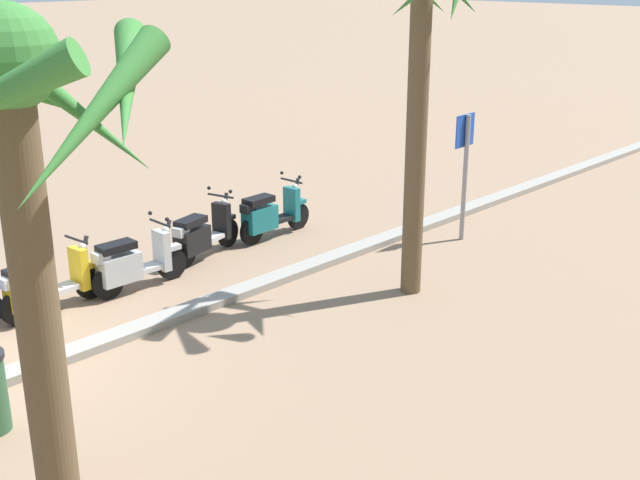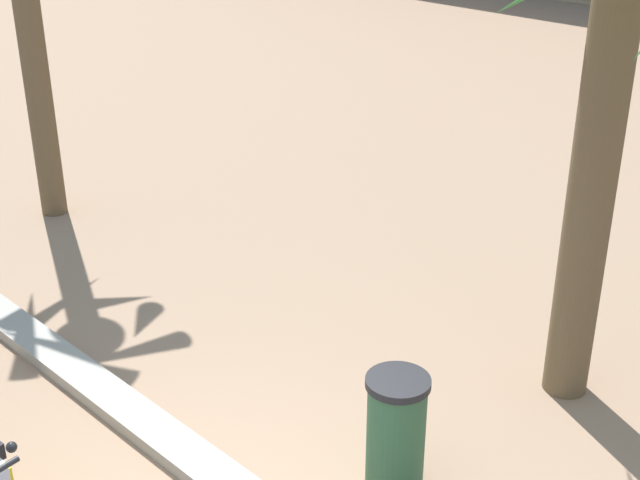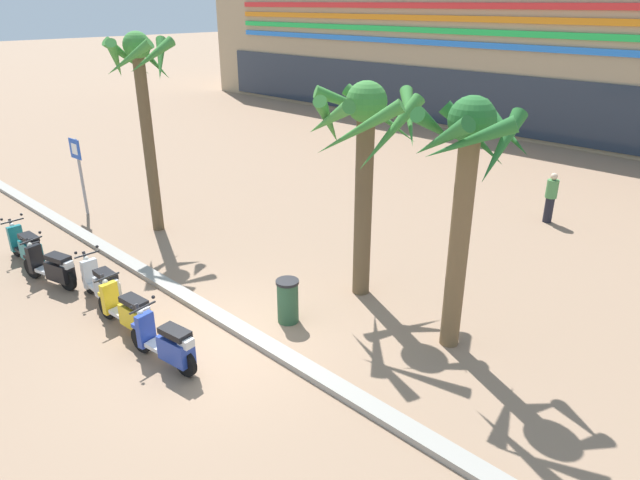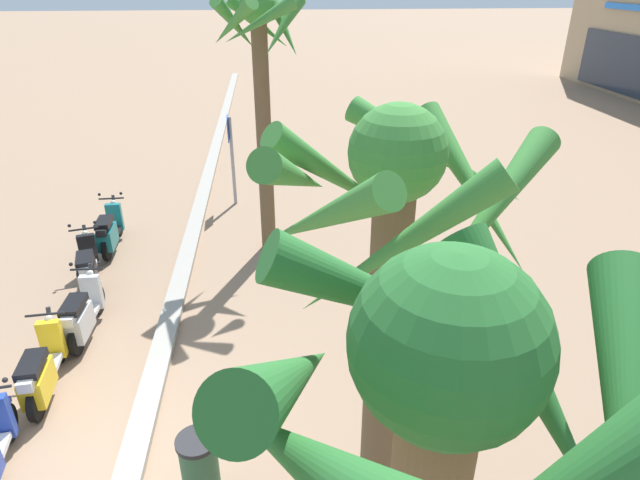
{
  "view_description": "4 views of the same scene",
  "coord_description": "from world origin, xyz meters",
  "px_view_note": "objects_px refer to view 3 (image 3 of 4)",
  "views": [
    {
      "loc": [
        3.48,
        9.64,
        4.99
      ],
      "look_at": [
        -4.25,
        2.16,
        1.3
      ],
      "focal_mm": 45.1,
      "sensor_mm": 36.0,
      "label": 1
    },
    {
      "loc": [
        3.74,
        -2.69,
        4.55
      ],
      "look_at": [
        -1.32,
        2.38,
        1.19
      ],
      "focal_mm": 49.47,
      "sensor_mm": 36.0,
      "label": 2
    },
    {
      "loc": [
        7.98,
        -5.39,
        6.18
      ],
      "look_at": [
        -0.65,
        3.49,
        0.92
      ],
      "focal_mm": 31.62,
      "sensor_mm": 36.0,
      "label": 3
    },
    {
      "loc": [
        4.87,
        2.44,
        5.66
      ],
      "look_at": [
        -4.48,
        3.36,
        0.96
      ],
      "focal_mm": 29.84,
      "sensor_mm": 36.0,
      "label": 4
    }
  ],
  "objects_px": {
    "pedestrian_by_palm_tree": "(551,197)",
    "litter_bin": "(288,301)",
    "scooter_yellow_second_in_line": "(127,311)",
    "scooter_silver_tail_end": "(102,285)",
    "palm_tree_mid_walkway": "(142,85)",
    "scooter_blue_far_back": "(167,344)",
    "crossing_sign": "(79,168)",
    "scooter_teal_mid_centre": "(26,247)",
    "palm_tree_by_mall_entrance": "(467,168)",
    "scooter_black_mid_front": "(52,268)",
    "palm_tree_near_sign": "(365,140)"
  },
  "relations": [
    {
      "from": "pedestrian_by_palm_tree",
      "to": "litter_bin",
      "type": "relative_size",
      "value": 1.61
    },
    {
      "from": "scooter_yellow_second_in_line",
      "to": "pedestrian_by_palm_tree",
      "type": "distance_m",
      "value": 12.41
    },
    {
      "from": "scooter_silver_tail_end",
      "to": "litter_bin",
      "type": "bearing_deg",
      "value": 34.09
    },
    {
      "from": "palm_tree_mid_walkway",
      "to": "scooter_blue_far_back",
      "type": "bearing_deg",
      "value": -29.63
    },
    {
      "from": "scooter_silver_tail_end",
      "to": "crossing_sign",
      "type": "distance_m",
      "value": 6.34
    },
    {
      "from": "scooter_blue_far_back",
      "to": "crossing_sign",
      "type": "distance_m",
      "value": 9.26
    },
    {
      "from": "scooter_silver_tail_end",
      "to": "scooter_yellow_second_in_line",
      "type": "bearing_deg",
      "value": -6.74
    },
    {
      "from": "scooter_yellow_second_in_line",
      "to": "palm_tree_mid_walkway",
      "type": "distance_m",
      "value": 6.71
    },
    {
      "from": "scooter_teal_mid_centre",
      "to": "palm_tree_mid_walkway",
      "type": "bearing_deg",
      "value": 86.16
    },
    {
      "from": "crossing_sign",
      "to": "palm_tree_by_mall_entrance",
      "type": "relative_size",
      "value": 0.5
    },
    {
      "from": "scooter_teal_mid_centre",
      "to": "scooter_yellow_second_in_line",
      "type": "distance_m",
      "value": 4.74
    },
    {
      "from": "palm_tree_by_mall_entrance",
      "to": "crossing_sign",
      "type": "bearing_deg",
      "value": -172.17
    },
    {
      "from": "scooter_black_mid_front",
      "to": "litter_bin",
      "type": "relative_size",
      "value": 1.85
    },
    {
      "from": "palm_tree_by_mall_entrance",
      "to": "pedestrian_by_palm_tree",
      "type": "xyz_separation_m",
      "value": [
        -1.46,
        7.78,
        -2.75
      ]
    },
    {
      "from": "litter_bin",
      "to": "pedestrian_by_palm_tree",
      "type": "bearing_deg",
      "value": 81.49
    },
    {
      "from": "scooter_teal_mid_centre",
      "to": "pedestrian_by_palm_tree",
      "type": "bearing_deg",
      "value": 56.0
    },
    {
      "from": "scooter_teal_mid_centre",
      "to": "crossing_sign",
      "type": "relative_size",
      "value": 0.75
    },
    {
      "from": "scooter_black_mid_front",
      "to": "scooter_silver_tail_end",
      "type": "height_order",
      "value": "same"
    },
    {
      "from": "scooter_blue_far_back",
      "to": "palm_tree_mid_walkway",
      "type": "xyz_separation_m",
      "value": [
        -6.11,
        3.47,
        3.65
      ]
    },
    {
      "from": "scooter_silver_tail_end",
      "to": "crossing_sign",
      "type": "relative_size",
      "value": 0.72
    },
    {
      "from": "palm_tree_mid_walkway",
      "to": "litter_bin",
      "type": "distance_m",
      "value": 7.52
    },
    {
      "from": "scooter_silver_tail_end",
      "to": "crossing_sign",
      "type": "bearing_deg",
      "value": 158.45
    },
    {
      "from": "scooter_black_mid_front",
      "to": "pedestrian_by_palm_tree",
      "type": "distance_m",
      "value": 13.81
    },
    {
      "from": "scooter_teal_mid_centre",
      "to": "pedestrian_by_palm_tree",
      "type": "distance_m",
      "value": 14.63
    },
    {
      "from": "pedestrian_by_palm_tree",
      "to": "scooter_black_mid_front",
      "type": "bearing_deg",
      "value": -118.36
    },
    {
      "from": "pedestrian_by_palm_tree",
      "to": "litter_bin",
      "type": "bearing_deg",
      "value": -98.51
    },
    {
      "from": "scooter_teal_mid_centre",
      "to": "scooter_black_mid_front",
      "type": "relative_size",
      "value": 1.02
    },
    {
      "from": "scooter_teal_mid_centre",
      "to": "scooter_black_mid_front",
      "type": "bearing_deg",
      "value": -0.79
    },
    {
      "from": "palm_tree_by_mall_entrance",
      "to": "palm_tree_near_sign",
      "type": "height_order",
      "value": "palm_tree_by_mall_entrance"
    },
    {
      "from": "scooter_blue_far_back",
      "to": "palm_tree_near_sign",
      "type": "bearing_deg",
      "value": 81.88
    },
    {
      "from": "scooter_silver_tail_end",
      "to": "palm_tree_by_mall_entrance",
      "type": "xyz_separation_m",
      "value": [
        6.32,
        3.97,
        3.08
      ]
    },
    {
      "from": "scooter_black_mid_front",
      "to": "palm_tree_near_sign",
      "type": "distance_m",
      "value": 7.83
    },
    {
      "from": "scooter_teal_mid_centre",
      "to": "scooter_silver_tail_end",
      "type": "bearing_deg",
      "value": 6.43
    },
    {
      "from": "palm_tree_mid_walkway",
      "to": "pedestrian_by_palm_tree",
      "type": "xyz_separation_m",
      "value": [
        7.94,
        8.54,
        -3.32
      ]
    },
    {
      "from": "scooter_silver_tail_end",
      "to": "palm_tree_near_sign",
      "type": "distance_m",
      "value": 6.5
    },
    {
      "from": "palm_tree_by_mall_entrance",
      "to": "litter_bin",
      "type": "height_order",
      "value": "palm_tree_by_mall_entrance"
    },
    {
      "from": "scooter_yellow_second_in_line",
      "to": "litter_bin",
      "type": "relative_size",
      "value": 1.89
    },
    {
      "from": "pedestrian_by_palm_tree",
      "to": "scooter_silver_tail_end",
      "type": "bearing_deg",
      "value": -112.47
    },
    {
      "from": "scooter_yellow_second_in_line",
      "to": "palm_tree_mid_walkway",
      "type": "xyz_separation_m",
      "value": [
        -4.49,
        3.37,
        3.67
      ]
    },
    {
      "from": "scooter_blue_far_back",
      "to": "palm_tree_mid_walkway",
      "type": "relative_size",
      "value": 0.32
    },
    {
      "from": "scooter_teal_mid_centre",
      "to": "palm_tree_mid_walkway",
      "type": "distance_m",
      "value": 5.12
    },
    {
      "from": "palm_tree_mid_walkway",
      "to": "palm_tree_near_sign",
      "type": "bearing_deg",
      "value": 9.73
    },
    {
      "from": "scooter_black_mid_front",
      "to": "palm_tree_by_mall_entrance",
      "type": "bearing_deg",
      "value": 28.54
    },
    {
      "from": "scooter_black_mid_front",
      "to": "scooter_blue_far_back",
      "type": "height_order",
      "value": "same"
    },
    {
      "from": "scooter_teal_mid_centre",
      "to": "crossing_sign",
      "type": "distance_m",
      "value": 3.8
    },
    {
      "from": "scooter_black_mid_front",
      "to": "scooter_yellow_second_in_line",
      "type": "xyz_separation_m",
      "value": [
        3.11,
        0.23,
        0.0
      ]
    },
    {
      "from": "scooter_teal_mid_centre",
      "to": "pedestrian_by_palm_tree",
      "type": "xyz_separation_m",
      "value": [
        8.18,
        12.12,
        0.33
      ]
    },
    {
      "from": "scooter_teal_mid_centre",
      "to": "crossing_sign",
      "type": "xyz_separation_m",
      "value": [
        -2.5,
        2.67,
        1.04
      ]
    },
    {
      "from": "scooter_black_mid_front",
      "to": "palm_tree_near_sign",
      "type": "height_order",
      "value": "palm_tree_near_sign"
    },
    {
      "from": "crossing_sign",
      "to": "litter_bin",
      "type": "relative_size",
      "value": 2.53
    }
  ]
}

